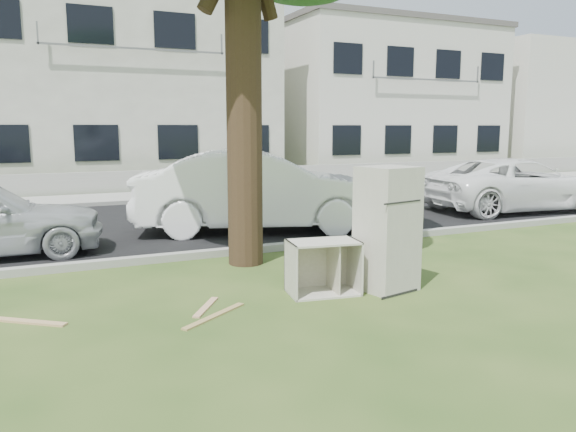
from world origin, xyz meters
name	(u,v)px	position (x,y,z in m)	size (l,w,h in m)	color
ground	(322,290)	(0.00, 0.00, 0.00)	(120.00, 120.00, 0.00)	#2C4719
road	(199,221)	(0.00, 6.00, 0.01)	(120.00, 7.00, 0.01)	black
kerb_near	(255,253)	(0.00, 2.45, 0.00)	(120.00, 0.18, 0.12)	gray
kerb_far	(165,202)	(0.00, 9.55, 0.00)	(120.00, 0.18, 0.12)	gray
sidewalk	(155,197)	(0.00, 11.00, 0.01)	(120.00, 2.80, 0.01)	gray
low_wall	(145,181)	(0.00, 12.60, 0.35)	(120.00, 0.15, 0.70)	gray
townhouse_center	(119,87)	(0.00, 17.50, 3.72)	(11.22, 8.16, 7.44)	beige
townhouse_right	(372,100)	(12.00, 17.50, 3.42)	(10.20, 8.16, 6.84)	silver
filler_right	(565,109)	(26.00, 18.00, 3.20)	(16.00, 9.00, 6.40)	beige
fridge	(387,229)	(0.79, -0.31, 0.81)	(0.67, 0.62, 1.62)	silver
cabinet	(323,267)	(-0.06, -0.14, 0.35)	(0.89, 0.55, 0.69)	white
plank_a	(215,316)	(-1.60, -0.43, 0.01)	(1.03, 0.08, 0.02)	#A1874E
plank_b	(25,321)	(-3.56, 0.25, 0.01)	(1.01, 0.10, 0.02)	tan
plank_c	(206,307)	(-1.60, -0.09, 0.01)	(0.75, 0.08, 0.02)	tan
car_center	(260,191)	(0.82, 4.28, 0.83)	(1.76, 5.04, 1.66)	white
car_right	(518,185)	(7.87, 4.22, 0.67)	(2.23, 4.83, 1.34)	white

